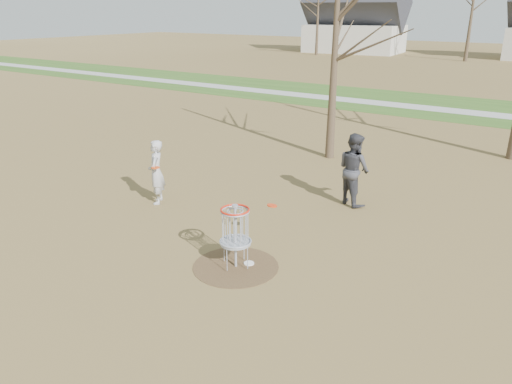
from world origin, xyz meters
TOP-DOWN VIEW (x-y plane):
  - ground at (0.00, 0.00)m, footprint 160.00×160.00m
  - green_band at (0.00, 21.00)m, footprint 160.00×8.00m
  - footpath at (0.00, 20.00)m, footprint 160.00×1.50m
  - dirt_circle at (0.00, 0.00)m, footprint 1.80×1.80m
  - player_standing at (-3.95, 1.76)m, footprint 0.71×0.77m
  - player_throwing at (0.53, 4.71)m, footprint 1.20×1.11m
  - disc_grounded at (0.17, 0.24)m, footprint 0.22×0.22m
  - discs_in_play at (-1.73, 1.40)m, footprint 4.01×0.45m
  - disc_golf_basket at (0.00, 0.00)m, footprint 0.64×0.64m

SIDE VIEW (x-z plane):
  - ground at x=0.00m, z-range 0.00..0.00m
  - green_band at x=0.00m, z-range 0.00..0.01m
  - dirt_circle at x=0.00m, z-range 0.00..0.01m
  - footpath at x=0.00m, z-range 0.01..0.02m
  - disc_grounded at x=0.17m, z-range 0.01..0.03m
  - player_standing at x=-3.95m, z-range 0.00..1.77m
  - disc_golf_basket at x=0.00m, z-range 0.24..1.59m
  - player_throwing at x=0.53m, z-range 0.00..1.98m
  - discs_in_play at x=-1.73m, z-range 0.94..1.14m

